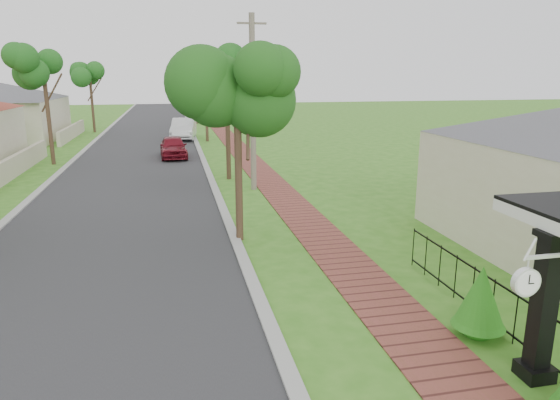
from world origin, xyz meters
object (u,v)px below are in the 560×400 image
object	(u,v)px
parked_car_red	(173,147)
porch_post	(542,315)
parked_car_white	(184,129)
station_clock	(527,280)
utility_pole	(253,103)
near_tree	(237,90)

from	to	relation	value
parked_car_red	porch_post	bearing A→B (deg)	-79.05
parked_car_white	station_clock	xyz separation A→B (m)	(4.01, -33.07, 1.18)
parked_car_white	utility_pole	world-z (taller)	utility_pole
porch_post	near_tree	xyz separation A→B (m)	(-3.75, 8.00, 3.28)
parked_car_red	parked_car_white	distance (m)	8.87
utility_pole	station_clock	size ratio (longest dim) A/B	8.17
porch_post	station_clock	size ratio (longest dim) A/B	2.86
porch_post	parked_car_white	distance (m)	33.00
parked_car_white	near_tree	distance (m)	24.95
parked_car_white	utility_pole	size ratio (longest dim) A/B	0.65
porch_post	parked_car_red	distance (m)	24.48
parked_car_red	utility_pole	distance (m)	10.28
porch_post	parked_car_white	size ratio (longest dim) A/B	0.54
parked_car_white	station_clock	bearing A→B (deg)	-76.44
utility_pole	porch_post	bearing A→B (deg)	-81.23
parked_car_red	station_clock	size ratio (longest dim) A/B	4.26
near_tree	station_clock	distance (m)	9.27
parked_car_white	near_tree	size ratio (longest dim) A/B	0.85
utility_pole	station_clock	world-z (taller)	utility_pole
utility_pole	parked_car_red	bearing A→B (deg)	109.62
parked_car_white	utility_pole	distance (m)	18.48
porch_post	near_tree	size ratio (longest dim) A/B	0.46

